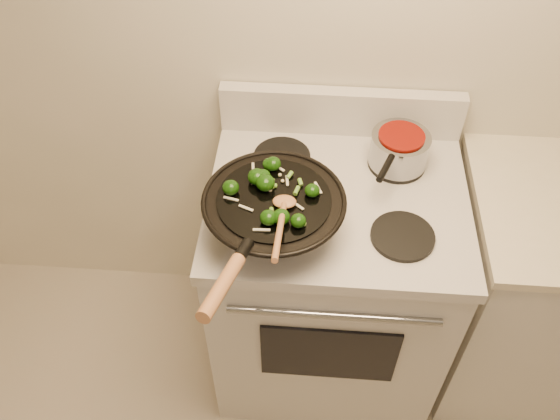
{
  "coord_description": "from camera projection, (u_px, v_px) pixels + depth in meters",
  "views": [
    {
      "loc": [
        -0.18,
        -0.06,
        2.2
      ],
      "look_at": [
        -0.26,
        1.0,
        1.03
      ],
      "focal_mm": 38.0,
      "sensor_mm": 36.0,
      "label": 1
    }
  ],
  "objects": [
    {
      "name": "stove",
      "position": [
        329.0,
        282.0,
        2.1
      ],
      "size": [
        0.78,
        0.67,
        1.08
      ],
      "color": "silver",
      "rests_on": "ground"
    },
    {
      "name": "saucepan",
      "position": [
        399.0,
        149.0,
        1.81
      ],
      "size": [
        0.18,
        0.28,
        0.11
      ],
      "color": "#919398",
      "rests_on": "stove"
    },
    {
      "name": "wooden_spoon",
      "position": [
        282.0,
        217.0,
        1.49
      ],
      "size": [
        0.06,
        0.28,
        0.1
      ],
      "color": "#AF7145",
      "rests_on": "wok"
    },
    {
      "name": "stirfry",
      "position": [
        269.0,
        187.0,
        1.58
      ],
      "size": [
        0.27,
        0.26,
        0.05
      ],
      "color": "#113608",
      "rests_on": "wok"
    },
    {
      "name": "wok",
      "position": [
        273.0,
        213.0,
        1.61
      ],
      "size": [
        0.39,
        0.64,
        0.23
      ],
      "color": "black",
      "rests_on": "stove"
    }
  ]
}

